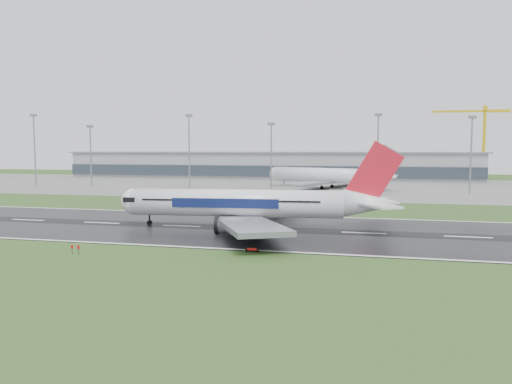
# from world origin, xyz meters

# --- Properties ---
(ground) EXTENTS (520.00, 520.00, 0.00)m
(ground) POSITION_xyz_m (0.00, 0.00, 0.00)
(ground) COLOR #2A4B1B
(ground) RESTS_ON ground
(runway) EXTENTS (400.00, 45.00, 0.10)m
(runway) POSITION_xyz_m (0.00, 0.00, 0.05)
(runway) COLOR black
(runway) RESTS_ON ground
(apron) EXTENTS (400.00, 130.00, 0.08)m
(apron) POSITION_xyz_m (0.00, 125.00, 0.04)
(apron) COLOR slate
(apron) RESTS_ON ground
(terminal) EXTENTS (240.00, 36.00, 15.00)m
(terminal) POSITION_xyz_m (0.00, 185.00, 7.50)
(terminal) COLOR gray
(terminal) RESTS_ON ground
(main_airliner) EXTENTS (66.63, 64.01, 18.10)m
(main_airliner) POSITION_xyz_m (36.71, 1.66, 9.15)
(main_airliner) COLOR white
(main_airliner) RESTS_ON runway
(parked_airliner) EXTENTS (80.96, 78.74, 18.40)m
(parked_airliner) POSITION_xyz_m (42.28, 113.14, 9.28)
(parked_airliner) COLOR silver
(parked_airliner) RESTS_ON apron
(tower_crane) EXTENTS (42.47, 5.58, 42.06)m
(tower_crane) POSITION_xyz_m (124.59, 200.00, 21.03)
(tower_crane) COLOR gold
(tower_crane) RESTS_ON ground
(runway_sign) EXTENTS (2.28, 0.92, 1.04)m
(runway_sign) POSITION_xyz_m (41.98, -23.28, 0.52)
(runway_sign) COLOR black
(runway_sign) RESTS_ON ground
(floodmast_0) EXTENTS (0.64, 0.64, 32.80)m
(floodmast_0) POSITION_xyz_m (-95.11, 100.00, 16.40)
(floodmast_0) COLOR gray
(floodmast_0) RESTS_ON ground
(floodmast_1) EXTENTS (0.64, 0.64, 27.24)m
(floodmast_1) POSITION_xyz_m (-65.23, 100.00, 13.62)
(floodmast_1) COLOR gray
(floodmast_1) RESTS_ON ground
(floodmast_2) EXTENTS (0.64, 0.64, 31.35)m
(floodmast_2) POSITION_xyz_m (-16.63, 100.00, 15.68)
(floodmast_2) COLOR gray
(floodmast_2) RESTS_ON ground
(floodmast_3) EXTENTS (0.64, 0.64, 27.33)m
(floodmast_3) POSITION_xyz_m (20.25, 100.00, 13.66)
(floodmast_3) COLOR gray
(floodmast_3) RESTS_ON ground
(floodmast_4) EXTENTS (0.64, 0.64, 30.38)m
(floodmast_4) POSITION_xyz_m (63.96, 100.00, 15.19)
(floodmast_4) COLOR gray
(floodmast_4) RESTS_ON ground
(floodmast_5) EXTENTS (0.64, 0.64, 28.96)m
(floodmast_5) POSITION_xyz_m (98.95, 100.00, 14.48)
(floodmast_5) COLOR gray
(floodmast_5) RESTS_ON ground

